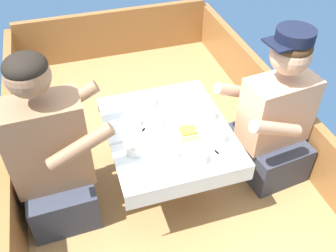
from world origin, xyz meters
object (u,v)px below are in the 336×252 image
object	(u,v)px
person_port	(53,157)
coffee_cup_port	(200,157)
sandwich	(188,133)
coffee_cup_starboard	(172,152)
tin_can	(211,114)
person_starboard	(274,120)
coffee_cup_center	(220,135)

from	to	relation	value
person_port	coffee_cup_port	size ratio (longest dim) A/B	9.74
sandwich	coffee_cup_starboard	bearing A→B (deg)	-138.05
coffee_cup_starboard	tin_can	bearing A→B (deg)	37.03
person_port	coffee_cup_port	distance (m)	0.77
person_starboard	coffee_cup_center	xyz separation A→B (m)	(-0.40, -0.10, 0.07)
coffee_cup_center	sandwich	bearing A→B (deg)	155.97
coffee_cup_port	coffee_cup_center	world-z (taller)	coffee_cup_center
person_starboard	coffee_cup_center	world-z (taller)	person_starboard
person_port	tin_can	size ratio (longest dim) A/B	15.37
coffee_cup_port	sandwich	bearing A→B (deg)	90.49
person_starboard	tin_can	size ratio (longest dim) A/B	14.65
sandwich	coffee_cup_center	size ratio (longest dim) A/B	1.09
person_port	coffee_cup_starboard	bearing A→B (deg)	-20.73
tin_can	coffee_cup_starboard	bearing A→B (deg)	-142.97
person_starboard	sandwich	size ratio (longest dim) A/B	9.20
person_port	coffee_cup_starboard	world-z (taller)	person_port
coffee_cup_center	tin_can	bearing A→B (deg)	82.50
person_starboard	coffee_cup_center	size ratio (longest dim) A/B	10.02
person_starboard	coffee_cup_starboard	bearing A→B (deg)	5.04
sandwich	tin_can	bearing A→B (deg)	33.28
person_starboard	coffee_cup_port	world-z (taller)	person_starboard
person_port	coffee_cup_starboard	distance (m)	0.63
sandwich	tin_can	size ratio (longest dim) A/B	1.59
coffee_cup_port	tin_can	distance (m)	0.35
person_port	coffee_cup_port	xyz separation A→B (m)	(0.72, -0.27, 0.05)
person_starboard	tin_can	bearing A→B (deg)	-19.94
person_starboard	sandwich	world-z (taller)	person_starboard
sandwich	coffee_cup_port	bearing A→B (deg)	-89.51
coffee_cup_starboard	person_port	bearing A→B (deg)	161.24
sandwich	coffee_cup_starboard	distance (m)	0.17
coffee_cup_port	tin_can	xyz separation A→B (m)	(0.18, 0.30, 0.00)
person_port	coffee_cup_center	size ratio (longest dim) A/B	10.52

